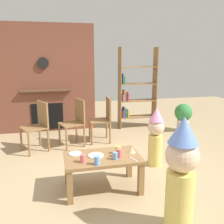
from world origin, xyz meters
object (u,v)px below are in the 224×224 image
dining_chair_left (38,123)px  dining_chair_middle (76,120)px  paper_cup_far_right (115,156)px  paper_plate_front (96,155)px  birthday_cake_slice (132,150)px  potted_plant_tall (183,115)px  child_with_cone_hat (181,172)px  paper_plate_rear (75,154)px  bookshelf (135,92)px  paper_cup_far_left (97,160)px  coffee_table (102,162)px  dining_chair_right (104,117)px  paper_cup_near_right (119,153)px  paper_cup_center (83,158)px  paper_cup_near_left (118,150)px  child_in_pink (156,135)px

dining_chair_left → dining_chair_middle: (0.68, 0.11, 0.00)m
paper_cup_far_right → paper_plate_front: bearing=143.0°
birthday_cake_slice → potted_plant_tall: bearing=47.5°
dining_chair_left → paper_cup_far_right: bearing=92.6°
child_with_cone_hat → dining_chair_middle: size_ratio=1.30×
paper_cup_far_right → paper_plate_rear: (-0.47, 0.28, -0.04)m
bookshelf → paper_cup_far_left: 3.25m
coffee_table → dining_chair_left: bearing=118.1°
dining_chair_left → dining_chair_right: 1.27m
paper_cup_near_right → dining_chair_right: 1.90m
paper_plate_front → paper_cup_center: bearing=-140.1°
child_with_cone_hat → potted_plant_tall: child_with_cone_hat is taller
birthday_cake_slice → dining_chair_right: dining_chair_right is taller
paper_plate_front → birthday_cake_slice: (0.49, 0.01, 0.03)m
paper_cup_center → child_with_cone_hat: 1.18m
paper_cup_near_left → child_with_cone_hat: 1.04m
paper_cup_near_left → paper_cup_far_right: 0.19m
dining_chair_left → potted_plant_tall: size_ratio=1.42×
bookshelf → paper_cup_center: bookshelf is taller
coffee_table → birthday_cake_slice: size_ratio=9.65×
child_with_cone_hat → birthday_cake_slice: bearing=-21.7°
paper_cup_near_right → dining_chair_left: (-1.07, 1.69, 0.00)m
paper_cup_far_right → child_in_pink: (0.82, 0.66, -0.01)m
paper_cup_near_left → dining_chair_middle: dining_chair_middle is taller
birthday_cake_slice → dining_chair_left: (-1.27, 1.58, 0.02)m
dining_chair_right → paper_plate_front: bearing=76.9°
child_in_pink → dining_chair_left: bearing=-60.1°
paper_cup_near_right → paper_cup_center: (-0.47, -0.05, -0.00)m
paper_cup_near_right → dining_chair_right: bearing=84.5°
paper_plate_rear → potted_plant_tall: 3.29m
paper_plate_rear → child_in_pink: 1.34m
dining_chair_left → potted_plant_tall: dining_chair_left is taller
coffee_table → potted_plant_tall: potted_plant_tall is taller
paper_cup_near_left → paper_cup_far_left: size_ratio=0.98×
paper_plate_rear → dining_chair_right: bearing=66.6°
dining_chair_right → paper_cup_near_right: bearing=86.0°
paper_cup_far_right → paper_plate_rear: size_ratio=0.54×
birthday_cake_slice → child_with_cone_hat: child_with_cone_hat is taller
paper_cup_far_right → dining_chair_left: dining_chair_left is taller
paper_plate_front → bookshelf: bearing=62.3°
child_in_pink → paper_cup_far_left: bearing=6.4°
paper_cup_near_right → child_with_cone_hat: (0.39, -0.85, 0.11)m
paper_cup_far_left → dining_chair_left: 2.00m
paper_cup_far_right → birthday_cake_slice: (0.27, 0.17, -0.01)m
paper_cup_near_left → paper_cup_far_left: 0.42m
bookshelf → paper_cup_far_right: bearing=-112.8°
bookshelf → dining_chair_middle: bearing=-147.5°
child_in_pink → potted_plant_tall: 2.08m
paper_cup_near_right → potted_plant_tall: potted_plant_tall is taller
paper_cup_center → dining_chair_left: dining_chair_left is taller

